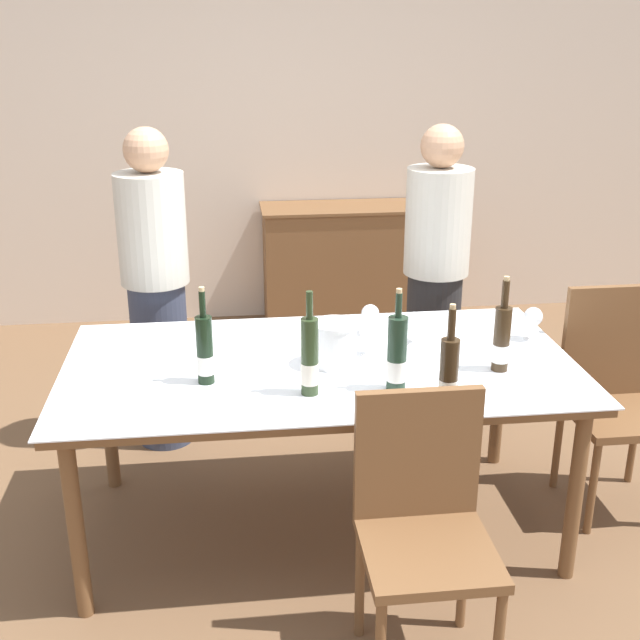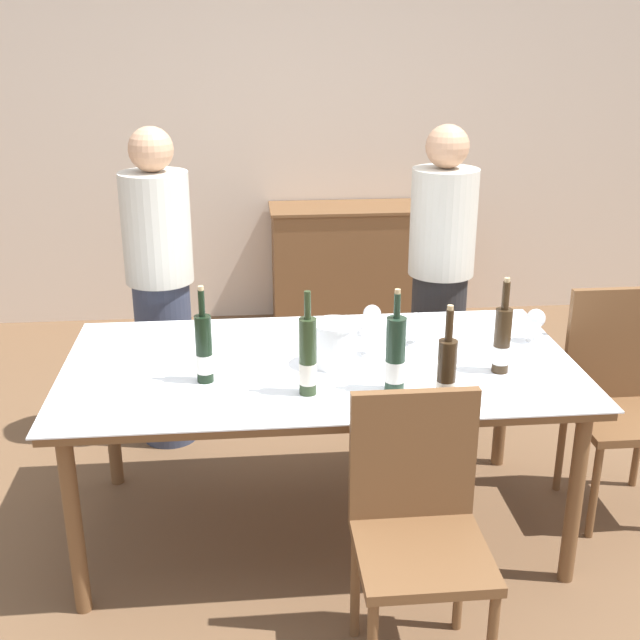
# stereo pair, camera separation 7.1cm
# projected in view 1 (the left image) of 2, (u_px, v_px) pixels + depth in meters

# --- Properties ---
(ground_plane) EXTENTS (12.00, 12.00, 0.00)m
(ground_plane) POSITION_uv_depth(u_px,v_px,m) (320.00, 525.00, 3.47)
(ground_plane) COLOR brown
(back_wall) EXTENTS (8.00, 0.10, 2.80)m
(back_wall) POSITION_uv_depth(u_px,v_px,m) (273.00, 122.00, 5.55)
(back_wall) COLOR beige
(back_wall) RESTS_ON ground_plane
(sideboard_cabinet) EXTENTS (1.20, 0.46, 0.86)m
(sideboard_cabinet) POSITION_uv_depth(u_px,v_px,m) (347.00, 266.00, 5.68)
(sideboard_cabinet) COLOR brown
(sideboard_cabinet) RESTS_ON ground_plane
(dining_table) EXTENTS (2.04, 1.08, 0.77)m
(dining_table) POSITION_uv_depth(u_px,v_px,m) (320.00, 376.00, 3.23)
(dining_table) COLOR brown
(dining_table) RESTS_ON ground_plane
(ice_bucket) EXTENTS (0.18, 0.18, 0.18)m
(ice_bucket) POSITION_uv_depth(u_px,v_px,m) (335.00, 342.00, 3.15)
(ice_bucket) COLOR white
(ice_bucket) RESTS_ON dining_table
(wine_bottle_0) EXTENTS (0.07, 0.07, 0.38)m
(wine_bottle_0) POSITION_uv_depth(u_px,v_px,m) (502.00, 339.00, 3.09)
(wine_bottle_0) COLOR #332314
(wine_bottle_0) RESTS_ON dining_table
(wine_bottle_1) EXTENTS (0.07, 0.07, 0.39)m
(wine_bottle_1) POSITION_uv_depth(u_px,v_px,m) (310.00, 358.00, 2.89)
(wine_bottle_1) COLOR #28381E
(wine_bottle_1) RESTS_ON dining_table
(wine_bottle_2) EXTENTS (0.07, 0.07, 0.38)m
(wine_bottle_2) POSITION_uv_depth(u_px,v_px,m) (449.00, 374.00, 2.79)
(wine_bottle_2) COLOR #332314
(wine_bottle_2) RESTS_ON dining_table
(wine_bottle_3) EXTENTS (0.06, 0.06, 0.38)m
(wine_bottle_3) POSITION_uv_depth(u_px,v_px,m) (205.00, 351.00, 2.98)
(wine_bottle_3) COLOR black
(wine_bottle_3) RESTS_ON dining_table
(wine_bottle_4) EXTENTS (0.07, 0.07, 0.39)m
(wine_bottle_4) POSITION_uv_depth(u_px,v_px,m) (397.00, 356.00, 2.92)
(wine_bottle_4) COLOR #1E3323
(wine_bottle_4) RESTS_ON dining_table
(wine_glass_0) EXTENTS (0.08, 0.08, 0.14)m
(wine_glass_0) POSITION_uv_depth(u_px,v_px,m) (414.00, 322.00, 3.37)
(wine_glass_0) COLOR white
(wine_glass_0) RESTS_ON dining_table
(wine_glass_1) EXTENTS (0.08, 0.08, 0.15)m
(wine_glass_1) POSITION_uv_depth(u_px,v_px,m) (369.00, 331.00, 3.24)
(wine_glass_1) COLOR white
(wine_glass_1) RESTS_ON dining_table
(wine_glass_2) EXTENTS (0.08, 0.08, 0.14)m
(wine_glass_2) POSITION_uv_depth(u_px,v_px,m) (533.00, 318.00, 3.40)
(wine_glass_2) COLOR white
(wine_glass_2) RESTS_ON dining_table
(wine_glass_3) EXTENTS (0.08, 0.08, 0.14)m
(wine_glass_3) POSITION_uv_depth(u_px,v_px,m) (370.00, 314.00, 3.46)
(wine_glass_3) COLOR white
(wine_glass_3) RESTS_ON dining_table
(chair_right_end) EXTENTS (0.42, 0.42, 0.98)m
(chair_right_end) POSITION_uv_depth(u_px,v_px,m) (614.00, 385.00, 3.51)
(chair_right_end) COLOR brown
(chair_right_end) RESTS_ON ground_plane
(chair_near_front) EXTENTS (0.42, 0.42, 0.95)m
(chair_near_front) POSITION_uv_depth(u_px,v_px,m) (423.00, 515.00, 2.60)
(chair_near_front) COLOR brown
(chair_near_front) RESTS_ON ground_plane
(person_host) EXTENTS (0.33, 0.33, 1.60)m
(person_host) POSITION_uv_depth(u_px,v_px,m) (156.00, 293.00, 3.93)
(person_host) COLOR #383F56
(person_host) RESTS_ON ground_plane
(person_guest_left) EXTENTS (0.33, 0.33, 1.59)m
(person_guest_left) POSITION_uv_depth(u_px,v_px,m) (435.00, 282.00, 4.10)
(person_guest_left) COLOR #262628
(person_guest_left) RESTS_ON ground_plane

